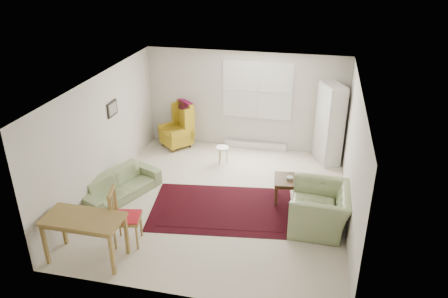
% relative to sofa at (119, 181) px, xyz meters
% --- Properties ---
extents(room, '(5.04, 5.54, 2.51)m').
position_rel_sofa_xyz_m(room, '(2.12, 0.50, 0.89)').
color(room, beige).
rests_on(room, ground).
extents(rug, '(3.01, 2.15, 0.03)m').
position_rel_sofa_xyz_m(rug, '(2.19, -0.01, -0.35)').
color(rug, black).
rests_on(rug, ground).
extents(sofa, '(1.36, 1.95, 0.73)m').
position_rel_sofa_xyz_m(sofa, '(0.00, 0.00, 0.00)').
color(sofa, gray).
rests_on(sofa, ground).
extents(armchair, '(1.08, 1.23, 0.95)m').
position_rel_sofa_xyz_m(armchair, '(4.09, -0.18, 0.11)').
color(armchair, gray).
rests_on(armchair, ground).
extents(wingback_chair, '(1.00, 1.00, 1.20)m').
position_rel_sofa_xyz_m(wingback_chair, '(0.37, 2.64, 0.23)').
color(wingback_chair, '#B2911B').
rests_on(wingback_chair, ground).
extents(coffee_table, '(0.68, 0.68, 0.51)m').
position_rel_sofa_xyz_m(coffee_table, '(3.46, 0.63, -0.11)').
color(coffee_table, '#3D2512').
rests_on(coffee_table, ground).
extents(stool, '(0.34, 0.34, 0.42)m').
position_rel_sofa_xyz_m(stool, '(1.74, 1.99, -0.15)').
color(stool, white).
rests_on(stool, ground).
extents(cabinet, '(0.69, 0.87, 1.94)m').
position_rel_sofa_xyz_m(cabinet, '(4.20, 2.64, 0.60)').
color(cabinet, silver).
rests_on(cabinet, ground).
extents(desk, '(1.30, 0.66, 0.82)m').
position_rel_sofa_xyz_m(desk, '(0.33, -1.97, 0.04)').
color(desk, olive).
rests_on(desk, ground).
extents(desk_chair, '(0.56, 0.56, 1.08)m').
position_rel_sofa_xyz_m(desk_chair, '(0.81, -1.42, 0.17)').
color(desk_chair, olive).
rests_on(desk_chair, ground).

